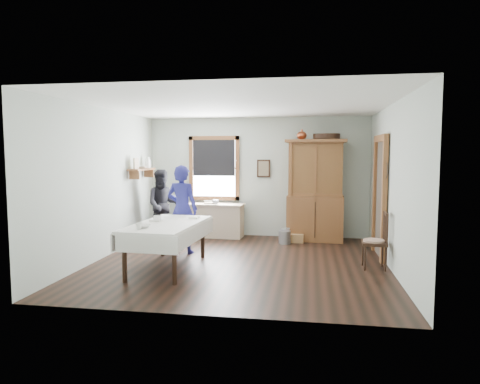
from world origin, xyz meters
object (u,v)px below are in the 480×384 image
(figure_dark, at_px, (163,207))
(pail, at_px, (285,237))
(work_counter, at_px, (214,220))
(china_hutch, at_px, (315,190))
(wicker_basket, at_px, (296,238))
(woman_blue, at_px, (182,213))
(dining_table, at_px, (168,246))
(spindle_chair, at_px, (374,240))

(figure_dark, bearing_deg, pail, -20.50)
(work_counter, bearing_deg, china_hutch, 1.96)
(work_counter, xyz_separation_m, wicker_basket, (1.86, -0.32, -0.29))
(work_counter, xyz_separation_m, figure_dark, (-1.03, -0.50, 0.33))
(work_counter, distance_m, woman_blue, 1.71)
(dining_table, xyz_separation_m, pail, (1.79, 2.28, -0.24))
(work_counter, height_order, china_hutch, china_hutch)
(dining_table, height_order, woman_blue, woman_blue)
(china_hutch, relative_size, dining_table, 1.15)
(dining_table, height_order, figure_dark, figure_dark)
(work_counter, distance_m, pail, 1.71)
(work_counter, relative_size, spindle_chair, 1.41)
(wicker_basket, bearing_deg, spindle_chair, -55.24)
(work_counter, bearing_deg, woman_blue, -95.72)
(woman_blue, xyz_separation_m, figure_dark, (-0.78, 1.15, -0.06))
(pail, height_order, woman_blue, woman_blue)
(pail, relative_size, woman_blue, 0.18)
(wicker_basket, xyz_separation_m, woman_blue, (-2.11, -1.32, 0.68))
(work_counter, height_order, pail, work_counter)
(woman_blue, height_order, figure_dark, woman_blue)
(dining_table, distance_m, pail, 2.91)
(china_hutch, distance_m, woman_blue, 2.98)
(pail, height_order, wicker_basket, pail)
(dining_table, xyz_separation_m, figure_dark, (-0.86, 2.27, 0.34))
(china_hutch, distance_m, figure_dark, 3.33)
(pail, distance_m, figure_dark, 2.71)
(china_hutch, height_order, spindle_chair, china_hutch)
(spindle_chair, xyz_separation_m, figure_dark, (-4.21, 1.73, 0.24))
(dining_table, relative_size, wicker_basket, 6.24)
(woman_blue, bearing_deg, figure_dark, -46.28)
(china_hutch, relative_size, woman_blue, 1.42)
(dining_table, height_order, spindle_chair, spindle_chair)
(dining_table, relative_size, pail, 6.93)
(pail, bearing_deg, woman_blue, -148.44)
(dining_table, bearing_deg, work_counter, 86.55)
(dining_table, distance_m, figure_dark, 2.46)
(woman_blue, bearing_deg, dining_table, 104.15)
(china_hutch, height_order, figure_dark, china_hutch)
(dining_table, distance_m, wicker_basket, 3.19)
(china_hutch, bearing_deg, dining_table, -128.83)
(spindle_chair, bearing_deg, pail, 135.70)
(spindle_chair, height_order, pail, spindle_chair)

